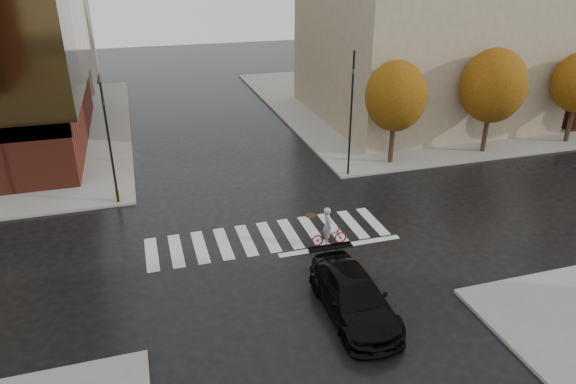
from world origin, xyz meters
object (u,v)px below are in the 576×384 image
traffic_light_nw (109,138)px  traffic_light_ne (351,106)px  sedan (353,296)px  fire_hydrant (118,194)px  cyclist (328,232)px

traffic_light_nw → traffic_light_ne: 13.50m
sedan → fire_hydrant: (-8.48, 12.52, -0.26)m
sedan → fire_hydrant: bearing=124.6°
fire_hydrant → traffic_light_nw: bearing=-90.3°
sedan → traffic_light_ne: 13.78m
sedan → cyclist: (0.92, 5.02, -0.12)m
sedan → traffic_light_nw: traffic_light_nw is taller
sedan → traffic_light_ne: (5.00, 12.32, 3.60)m
traffic_light_ne → fire_hydrant: bearing=22.9°
traffic_light_nw → sedan: bearing=9.9°
cyclist → fire_hydrant: cyclist is taller
traffic_light_nw → fire_hydrant: size_ratio=9.57×
cyclist → traffic_light_nw: (-9.41, 7.30, 3.13)m
sedan → cyclist: bearing=80.1°
fire_hydrant → traffic_light_ne: bearing=-0.8°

